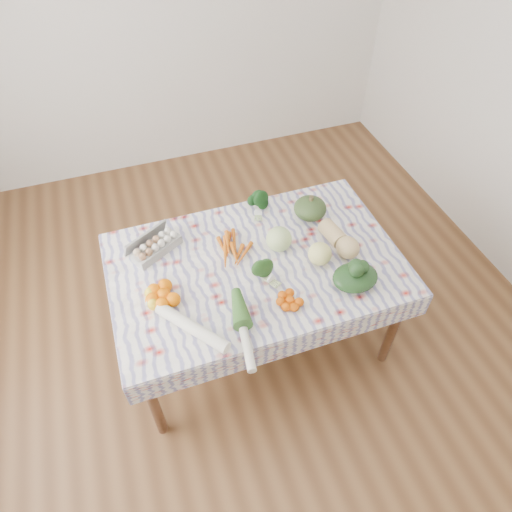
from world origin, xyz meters
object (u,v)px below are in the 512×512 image
Objects in this scene: butternut_squash at (340,238)px; grapefruit at (320,254)px; egg_carton at (156,247)px; kabocha_squash at (310,208)px; dining_table at (256,272)px; cabbage at (279,239)px.

grapefruit is (-0.16, -0.08, 0.00)m from butternut_squash.
kabocha_squash is at bearing -30.17° from egg_carton.
dining_table is at bearing -57.33° from egg_carton.
cabbage is (-0.28, -0.20, 0.01)m from kabocha_squash.
dining_table is at bearing 162.26° from grapefruit.
grapefruit is (0.18, -0.18, -0.01)m from cabbage.
kabocha_squash is at bearing 74.43° from grapefruit.
dining_table is 0.39m from grapefruit.
kabocha_squash is at bearing 30.51° from dining_table.
butternut_squash is (0.34, -0.10, -0.01)m from cabbage.
cabbage is (0.68, -0.20, 0.03)m from egg_carton.
grapefruit is (0.86, -0.38, 0.03)m from egg_carton.
kabocha_squash reaches higher than dining_table.
cabbage is 0.52× the size of butternut_squash.
egg_carton reaches higher than dining_table.
butternut_squash is (0.50, -0.03, 0.15)m from dining_table.
grapefruit is (0.34, -0.11, 0.15)m from dining_table.
egg_carton is at bearing 163.42° from cabbage.
grapefruit reaches higher than dining_table.
butternut_squash is at bearing -79.08° from kabocha_squash.
grapefruit is at bearing -53.57° from egg_carton.
kabocha_squash is 0.34m from cabbage.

